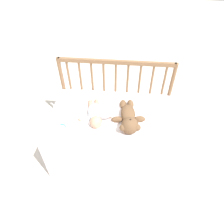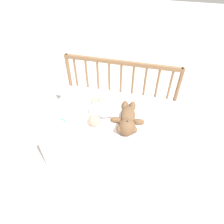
{
  "view_description": "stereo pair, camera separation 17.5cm",
  "coord_description": "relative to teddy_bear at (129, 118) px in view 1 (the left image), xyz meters",
  "views": [
    {
      "loc": [
        0.12,
        -1.25,
        1.81
      ],
      "look_at": [
        0.0,
        0.0,
        0.6
      ],
      "focal_mm": 32.0,
      "sensor_mm": 36.0,
      "label": 1
    },
    {
      "loc": [
        0.29,
        -1.23,
        1.81
      ],
      "look_at": [
        0.0,
        0.0,
        0.6
      ],
      "focal_mm": 32.0,
      "sensor_mm": 36.0,
      "label": 2
    }
  ],
  "objects": [
    {
      "name": "teddy_bear",
      "position": [
        0.0,
        0.0,
        0.0
      ],
      "size": [
        0.3,
        0.44,
        0.15
      ],
      "color": "brown",
      "rests_on": "crib_mattress"
    },
    {
      "name": "crib_rail",
      "position": [
        -0.15,
        0.44,
        0.03
      ],
      "size": [
        1.13,
        0.04,
        0.89
      ],
      "color": "brown",
      "rests_on": "ground_plane"
    },
    {
      "name": "baby",
      "position": [
        -0.3,
        0.04,
        -0.01
      ],
      "size": [
        0.32,
        0.38,
        0.1
      ],
      "color": "white",
      "rests_on": "crib_mattress"
    },
    {
      "name": "ground_plane",
      "position": [
        -0.15,
        0.06,
        -0.6
      ],
      "size": [
        12.0,
        12.0,
        0.0
      ],
      "primitive_type": "plane",
      "color": "silver"
    },
    {
      "name": "blanket",
      "position": [
        -0.15,
        0.07,
        -0.05
      ],
      "size": [
        0.82,
        0.54,
        0.01
      ],
      "color": "white",
      "rests_on": "crib_mattress"
    },
    {
      "name": "crib_mattress",
      "position": [
        -0.15,
        0.06,
        -0.33
      ],
      "size": [
        1.13,
        0.71,
        0.54
      ],
      "color": "silver",
      "rests_on": "ground_plane"
    },
    {
      "name": "baby_bottle",
      "position": [
        -0.55,
        -0.15,
        -0.03
      ],
      "size": [
        0.05,
        0.14,
        0.05
      ],
      "color": "white",
      "rests_on": "crib_mattress"
    }
  ]
}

